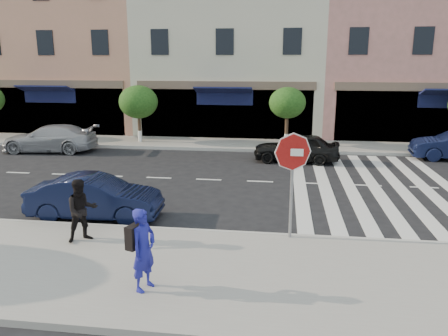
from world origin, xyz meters
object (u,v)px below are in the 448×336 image
at_px(car_near_mid, 95,197).
at_px(photographer, 144,250).
at_px(car_far_left, 50,138).
at_px(stop_sign, 293,163).
at_px(walker, 82,210).
at_px(car_far_mid, 296,148).

bearing_deg(car_near_mid, photographer, -147.85).
bearing_deg(car_far_left, stop_sign, 46.13).
height_order(photographer, walker, photographer).
height_order(stop_sign, car_far_left, stop_sign).
bearing_deg(car_far_mid, car_far_left, -89.97).
height_order(photographer, car_far_mid, photographer).
relative_size(car_far_left, car_far_mid, 1.21).
relative_size(photographer, walker, 1.05).
height_order(photographer, car_near_mid, photographer).
relative_size(walker, car_near_mid, 0.41).
xyz_separation_m(photographer, walker, (-2.24, 2.08, -0.04)).
bearing_deg(photographer, stop_sign, -23.65).
relative_size(stop_sign, car_far_mid, 0.70).
relative_size(stop_sign, walker, 1.71).
height_order(walker, car_near_mid, walker).
relative_size(photographer, car_far_mid, 0.43).
bearing_deg(photographer, car_far_left, 55.39).
height_order(stop_sign, car_far_mid, stop_sign).
distance_m(walker, car_far_mid, 11.55).
bearing_deg(walker, photographer, -81.37).
bearing_deg(car_near_mid, car_far_mid, -38.75).
bearing_deg(car_near_mid, stop_sign, -103.20).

